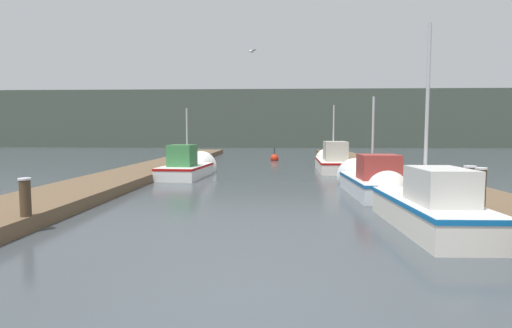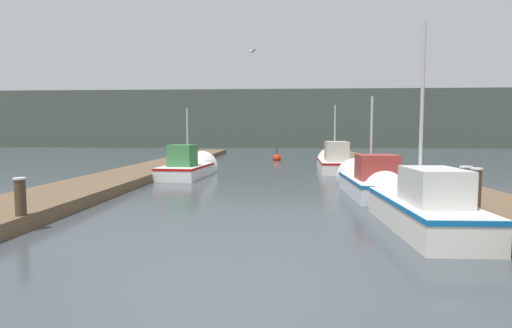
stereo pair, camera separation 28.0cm
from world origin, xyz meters
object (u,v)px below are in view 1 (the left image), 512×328
at_px(fishing_boat_2, 190,167).
at_px(mooring_piling_3, 469,195).
at_px(fishing_boat_1, 369,180).
at_px(fishing_boat_0, 420,204).
at_px(seagull_lead, 252,51).
at_px(channel_buoy, 274,158).
at_px(fishing_boat_3, 333,161).
at_px(mooring_piling_1, 26,205).
at_px(mooring_piling_2, 480,198).

distance_m(fishing_boat_2, mooring_piling_3, 13.10).
bearing_deg(fishing_boat_1, fishing_boat_0, -90.28).
bearing_deg(seagull_lead, channel_buoy, 132.69).
bearing_deg(fishing_boat_1, fishing_boat_3, 90.06).
distance_m(mooring_piling_1, mooring_piling_2, 9.95).
bearing_deg(fishing_boat_2, fishing_boat_1, -27.46).
distance_m(fishing_boat_0, mooring_piling_2, 1.26).
xyz_separation_m(fishing_boat_0, fishing_boat_3, (-0.07, 13.36, 0.04)).
bearing_deg(fishing_boat_3, mooring_piling_2, -82.44).
relative_size(mooring_piling_2, seagull_lead, 2.82).
bearing_deg(fishing_boat_1, mooring_piling_2, -78.46).
bearing_deg(fishing_boat_3, mooring_piling_3, -82.34).
distance_m(fishing_boat_2, fishing_boat_3, 8.30).
bearing_deg(seagull_lead, fishing_boat_2, -143.17).
relative_size(fishing_boat_1, mooring_piling_1, 4.40).
bearing_deg(seagull_lead, mooring_piling_1, -64.18).
distance_m(fishing_boat_1, mooring_piling_3, 5.12).
bearing_deg(fishing_boat_0, seagull_lead, 115.20).
relative_size(fishing_boat_0, mooring_piling_1, 4.39).
bearing_deg(mooring_piling_3, fishing_boat_0, 178.44).
height_order(fishing_boat_2, mooring_piling_2, fishing_boat_2).
bearing_deg(channel_buoy, fishing_boat_3, -65.28).
bearing_deg(fishing_boat_0, mooring_piling_3, -2.41).
bearing_deg(mooring_piling_3, fishing_boat_2, 131.48).
height_order(mooring_piling_1, channel_buoy, mooring_piling_1).
relative_size(fishing_boat_1, fishing_boat_3, 0.83).
relative_size(fishing_boat_1, fishing_boat_2, 1.06).
xyz_separation_m(fishing_boat_0, mooring_piling_1, (-8.78, -1.25, 0.12)).
height_order(fishing_boat_0, channel_buoy, fishing_boat_0).
xyz_separation_m(fishing_boat_3, mooring_piling_1, (-8.71, -14.61, 0.09)).
xyz_separation_m(fishing_boat_3, channel_buoy, (-3.30, 7.16, -0.33)).
bearing_deg(fishing_boat_2, mooring_piling_1, -91.19).
relative_size(mooring_piling_1, channel_buoy, 1.04).
distance_m(mooring_piling_3, channel_buoy, 21.05).
bearing_deg(mooring_piling_1, mooring_piling_3, 7.02).
relative_size(fishing_boat_2, seagull_lead, 10.01).
xyz_separation_m(fishing_boat_0, mooring_piling_2, (1.14, -0.49, 0.22)).
xyz_separation_m(mooring_piling_1, mooring_piling_3, (9.90, 1.22, 0.10)).
distance_m(fishing_boat_0, fishing_boat_3, 13.36).
bearing_deg(fishing_boat_1, seagull_lead, 136.39).
bearing_deg(mooring_piling_3, fishing_boat_3, 95.08).
bearing_deg(mooring_piling_1, mooring_piling_2, 4.38).
height_order(fishing_boat_3, seagull_lead, seagull_lead).
distance_m(fishing_boat_3, mooring_piling_1, 17.01).
xyz_separation_m(fishing_boat_2, mooring_piling_1, (-1.23, -11.03, 0.15)).
bearing_deg(channel_buoy, fishing_boat_1, -77.83).
height_order(fishing_boat_1, fishing_boat_2, fishing_boat_1).
height_order(fishing_boat_1, fishing_boat_3, fishing_boat_3).
distance_m(mooring_piling_1, mooring_piling_3, 9.97).
relative_size(fishing_boat_0, fishing_boat_1, 1.00).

